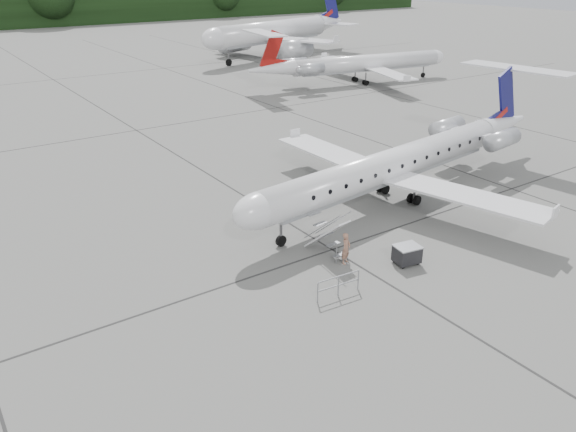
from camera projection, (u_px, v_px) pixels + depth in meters
ground at (445, 243)px, 30.03m from camera, size 320.00×320.00×0.00m
main_regional_jet at (392, 150)px, 33.83m from camera, size 28.91×22.45×6.84m
airstair at (327, 235)px, 28.54m from camera, size 1.15×2.48×2.14m
passenger at (346, 248)px, 27.73m from camera, size 0.71×0.61×1.64m
safety_railing at (338, 286)px, 25.08m from camera, size 2.20×0.26×1.00m
baggage_cart at (407, 254)px, 27.80m from camera, size 1.34×1.15×1.03m
bg_narrowbody at (272, 21)px, 86.86m from camera, size 36.12×30.23×11.15m
bg_regional_right at (368, 55)px, 69.16m from camera, size 28.78×22.79×6.84m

